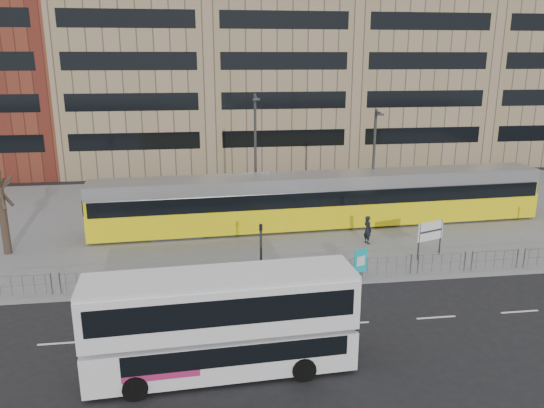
{
  "coord_description": "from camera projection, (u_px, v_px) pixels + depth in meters",
  "views": [
    {
      "loc": [
        -4.16,
        -24.1,
        11.17
      ],
      "look_at": [
        0.03,
        6.0,
        2.71
      ],
      "focal_mm": 35.0,
      "sensor_mm": 36.0,
      "label": 1
    }
  ],
  "objects": [
    {
      "name": "road_markings",
      "position": [
        326.0,
        325.0,
        22.85
      ],
      "size": [
        62.0,
        0.12,
        0.01
      ],
      "primitive_type": "cube",
      "color": "white",
      "rests_on": "ground"
    },
    {
      "name": "building_row",
      "position": [
        249.0,
        40.0,
        55.98
      ],
      "size": [
        70.4,
        18.4,
        31.2
      ],
      "color": "brown",
      "rests_on": "ground"
    },
    {
      "name": "station_sign",
      "position": [
        430.0,
        233.0,
        29.85
      ],
      "size": [
        1.74,
        0.71,
        2.1
      ],
      "rotation": [
        0.0,
        0.0,
        0.36
      ],
      "color": "#2D2D30",
      "rests_on": "plaza"
    },
    {
      "name": "traffic_light_west",
      "position": [
        261.0,
        246.0,
        26.28
      ],
      "size": [
        0.22,
        0.24,
        3.1
      ],
      "rotation": [
        0.0,
        0.0,
        -0.31
      ],
      "color": "#2D2D30",
      "rests_on": "plaza"
    },
    {
      "name": "pedestrian_barrier",
      "position": [
        325.0,
        264.0,
        27.02
      ],
      "size": [
        32.07,
        0.07,
        1.1
      ],
      "color": "gray",
      "rests_on": "plaza"
    },
    {
      "name": "ground",
      "position": [
        288.0,
        288.0,
        26.54
      ],
      "size": [
        120.0,
        120.0,
        0.0
      ],
      "primitive_type": "plane",
      "color": "black",
      "rests_on": "ground"
    },
    {
      "name": "tram",
      "position": [
        323.0,
        200.0,
        35.4
      ],
      "size": [
        30.28,
        4.29,
        3.56
      ],
      "rotation": [
        0.0,
        0.0,
        0.05
      ],
      "color": "yellow",
      "rests_on": "plaza"
    },
    {
      "name": "ad_panel",
      "position": [
        361.0,
        261.0,
        27.15
      ],
      "size": [
        0.78,
        0.4,
        1.56
      ],
      "rotation": [
        0.0,
        0.0,
        0.43
      ],
      "color": "#2D2D30",
      "rests_on": "plaza"
    },
    {
      "name": "lamp_post_west",
      "position": [
        255.0,
        153.0,
        36.0
      ],
      "size": [
        0.45,
        1.04,
        8.67
      ],
      "color": "#2D2D30",
      "rests_on": "plaza"
    },
    {
      "name": "double_decker_bus",
      "position": [
        221.0,
        320.0,
        18.94
      ],
      "size": [
        9.69,
        2.83,
        3.84
      ],
      "rotation": [
        0.0,
        0.0,
        0.05
      ],
      "color": "white",
      "rests_on": "ground"
    },
    {
      "name": "lamp_post_east",
      "position": [
        374.0,
        160.0,
        36.26
      ],
      "size": [
        0.45,
        1.04,
        7.66
      ],
      "color": "#2D2D30",
      "rests_on": "plaza"
    },
    {
      "name": "pedestrian",
      "position": [
        368.0,
        230.0,
        32.21
      ],
      "size": [
        0.59,
        0.73,
        1.75
      ],
      "primitive_type": "imported",
      "rotation": [
        0.0,
        0.0,
        1.87
      ],
      "color": "black",
      "rests_on": "plaza"
    },
    {
      "name": "kerb",
      "position": [
        288.0,
        286.0,
        26.57
      ],
      "size": [
        64.0,
        0.25,
        0.17
      ],
      "primitive_type": "cube",
      "color": "gray",
      "rests_on": "ground"
    },
    {
      "name": "plaza",
      "position": [
        260.0,
        217.0,
        37.97
      ],
      "size": [
        64.0,
        24.0,
        0.15
      ],
      "primitive_type": "cube",
      "color": "slate",
      "rests_on": "ground"
    }
  ]
}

